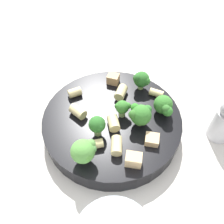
# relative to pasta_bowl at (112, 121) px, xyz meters

# --- Properties ---
(ground_plane) EXTENTS (2.00, 2.00, 0.00)m
(ground_plane) POSITION_rel_pasta_bowl_xyz_m (0.00, 0.00, -0.02)
(ground_plane) COLOR beige
(pasta_bowl) EXTENTS (0.24, 0.24, 0.03)m
(pasta_bowl) POSITION_rel_pasta_bowl_xyz_m (0.00, 0.00, 0.00)
(pasta_bowl) COLOR black
(pasta_bowl) RESTS_ON ground_plane
(broccoli_floret_0) EXTENTS (0.02, 0.03, 0.03)m
(broccoli_floret_0) POSITION_rel_pasta_bowl_xyz_m (-0.00, 0.02, 0.03)
(broccoli_floret_0) COLOR #9EC175
(broccoli_floret_0) RESTS_ON pasta_bowl
(broccoli_floret_1) EXTENTS (0.04, 0.03, 0.03)m
(broccoli_floret_1) POSITION_rel_pasta_bowl_xyz_m (0.01, 0.09, 0.03)
(broccoli_floret_1) COLOR #93B766
(broccoli_floret_1) RESTS_ON pasta_bowl
(broccoli_floret_2) EXTENTS (0.03, 0.04, 0.04)m
(broccoli_floret_2) POSITION_rel_pasta_bowl_xyz_m (0.02, 0.04, 0.04)
(broccoli_floret_2) COLOR #93B766
(broccoli_floret_2) RESTS_ON pasta_bowl
(broccoli_floret_3) EXTENTS (0.03, 0.03, 0.04)m
(broccoli_floret_3) POSITION_rel_pasta_bowl_xyz_m (-0.06, 0.06, 0.04)
(broccoli_floret_3) COLOR #9EC175
(broccoli_floret_3) RESTS_ON pasta_bowl
(broccoli_floret_4) EXTENTS (0.03, 0.03, 0.04)m
(broccoli_floret_4) POSITION_rel_pasta_bowl_xyz_m (0.03, -0.03, 0.04)
(broccoli_floret_4) COLOR #9EC175
(broccoli_floret_4) RESTS_ON pasta_bowl
(broccoli_floret_5) EXTENTS (0.03, 0.04, 0.04)m
(broccoli_floret_5) POSITION_rel_pasta_bowl_xyz_m (0.08, -0.05, 0.04)
(broccoli_floret_5) COLOR #84AD60
(broccoli_floret_5) RESTS_ON pasta_bowl
(rigatoni_0) EXTENTS (0.03, 0.03, 0.02)m
(rigatoni_0) POSITION_rel_pasta_bowl_xyz_m (-0.05, 0.02, 0.02)
(rigatoni_0) COLOR beige
(rigatoni_0) RESTS_ON pasta_bowl
(rigatoni_1) EXTENTS (0.02, 0.03, 0.01)m
(rigatoni_1) POSITION_rel_pasta_bowl_xyz_m (-0.04, 0.09, 0.02)
(rigatoni_1) COLOR beige
(rigatoni_1) RESTS_ON pasta_bowl
(rigatoni_2) EXTENTS (0.02, 0.03, 0.02)m
(rigatoni_2) POSITION_rel_pasta_bowl_xyz_m (-0.06, -0.06, 0.02)
(rigatoni_2) COLOR beige
(rigatoni_2) RESTS_ON pasta_bowl
(rigatoni_3) EXTENTS (0.03, 0.02, 0.02)m
(rigatoni_3) POSITION_rel_pasta_bowl_xyz_m (0.07, 0.00, 0.02)
(rigatoni_3) COLOR beige
(rigatoni_3) RESTS_ON pasta_bowl
(rigatoni_4) EXTENTS (0.03, 0.03, 0.02)m
(rigatoni_4) POSITION_rel_pasta_bowl_xyz_m (-0.01, -0.06, 0.02)
(rigatoni_4) COLOR beige
(rigatoni_4) RESTS_ON pasta_bowl
(rigatoni_5) EXTENTS (0.03, 0.02, 0.02)m
(rigatoni_5) POSITION_rel_pasta_bowl_xyz_m (0.02, 0.00, 0.02)
(rigatoni_5) COLOR beige
(rigatoni_5) RESTS_ON pasta_bowl
(rigatoni_6) EXTENTS (0.02, 0.03, 0.01)m
(rigatoni_6) POSITION_rel_pasta_bowl_xyz_m (0.06, -0.03, 0.02)
(rigatoni_6) COLOR beige
(rigatoni_6) RESTS_ON pasta_bowl
(chicken_chunk_0) EXTENTS (0.03, 0.03, 0.02)m
(chicken_chunk_0) POSITION_rel_pasta_bowl_xyz_m (-0.09, 0.01, 0.02)
(chicken_chunk_0) COLOR tan
(chicken_chunk_0) RESTS_ON pasta_bowl
(chicken_chunk_1) EXTENTS (0.03, 0.03, 0.01)m
(chicken_chunk_1) POSITION_rel_pasta_bowl_xyz_m (0.06, 0.06, 0.02)
(chicken_chunk_1) COLOR tan
(chicken_chunk_1) RESTS_ON pasta_bowl
(chicken_chunk_2) EXTENTS (0.02, 0.03, 0.02)m
(chicken_chunk_2) POSITION_rel_pasta_bowl_xyz_m (0.09, 0.02, 0.02)
(chicken_chunk_2) COLOR tan
(chicken_chunk_2) RESTS_ON pasta_bowl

